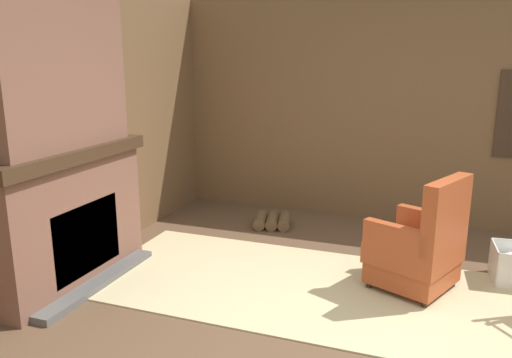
{
  "coord_description": "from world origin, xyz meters",
  "views": [
    {
      "loc": [
        0.35,
        -3.24,
        1.91
      ],
      "look_at": [
        -1.08,
        0.65,
        0.9
      ],
      "focal_mm": 35.0,
      "sensor_mm": 36.0,
      "label": 1
    }
  ],
  "objects_px": {
    "storage_case": "(104,131)",
    "oil_lamp_vase": "(31,142)",
    "firewood_stack": "(272,221)",
    "armchair": "(419,249)"
  },
  "relations": [
    {
      "from": "storage_case",
      "to": "oil_lamp_vase",
      "type": "bearing_deg",
      "value": -90.01
    },
    {
      "from": "firewood_stack",
      "to": "storage_case",
      "type": "xyz_separation_m",
      "value": [
        -1.2,
        -1.4,
        1.18
      ]
    },
    {
      "from": "firewood_stack",
      "to": "oil_lamp_vase",
      "type": "height_order",
      "value": "oil_lamp_vase"
    },
    {
      "from": "storage_case",
      "to": "armchair",
      "type": "bearing_deg",
      "value": 5.39
    },
    {
      "from": "firewood_stack",
      "to": "oil_lamp_vase",
      "type": "relative_size",
      "value": 1.9
    },
    {
      "from": "oil_lamp_vase",
      "to": "storage_case",
      "type": "height_order",
      "value": "oil_lamp_vase"
    },
    {
      "from": "armchair",
      "to": "oil_lamp_vase",
      "type": "height_order",
      "value": "oil_lamp_vase"
    },
    {
      "from": "armchair",
      "to": "storage_case",
      "type": "distance_m",
      "value": 3.01
    },
    {
      "from": "armchair",
      "to": "firewood_stack",
      "type": "height_order",
      "value": "armchair"
    },
    {
      "from": "armchair",
      "to": "storage_case",
      "type": "xyz_separation_m",
      "value": [
        -2.86,
        -0.27,
        0.88
      ]
    }
  ]
}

